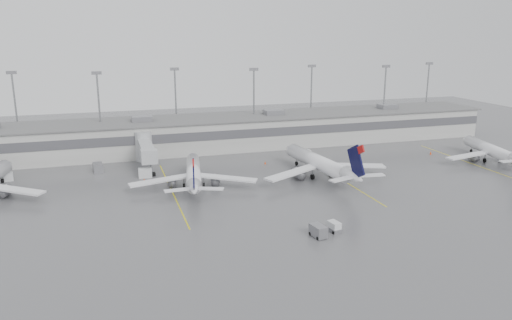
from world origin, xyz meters
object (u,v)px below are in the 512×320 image
object	(u,v)px
baggage_tug	(334,228)
jet_mid_left	(194,173)
jet_far_right	(492,150)
jet_mid_right	(321,163)

from	to	relation	value
baggage_tug	jet_mid_left	bearing A→B (deg)	109.97
jet_mid_left	jet_far_right	world-z (taller)	jet_mid_left
jet_far_right	jet_mid_right	bearing A→B (deg)	-167.50
baggage_tug	jet_far_right	bearing A→B (deg)	16.86
jet_mid_right	jet_far_right	xyz separation A→B (m)	(44.27, 0.20, -0.40)
jet_mid_right	baggage_tug	xyz separation A→B (m)	(-10.06, -27.45, -2.55)
jet_mid_right	baggage_tug	size ratio (longest dim) A/B	11.61
jet_mid_left	baggage_tug	xyz separation A→B (m)	(16.68, -28.79, -2.21)
jet_mid_right	jet_mid_left	bearing A→B (deg)	171.39
jet_mid_right	jet_far_right	world-z (taller)	jet_mid_right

